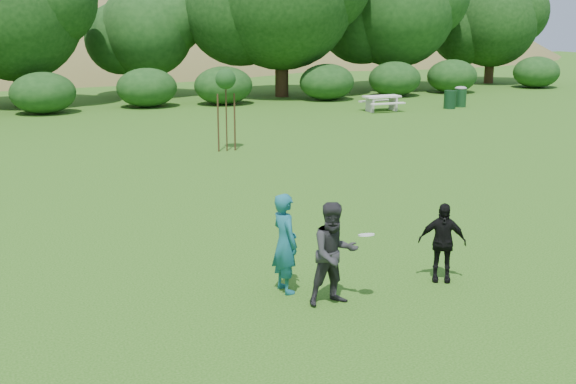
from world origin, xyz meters
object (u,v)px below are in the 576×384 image
object	(u,v)px
sapling	(226,81)
picnic_table	(382,101)
player_teal	(285,243)
trash_can_lidded	(460,96)
player_grey	(334,254)
player_black	(442,242)
trash_can_near	(450,100)

from	to	relation	value
sapling	picnic_table	size ratio (longest dim) A/B	1.58
player_teal	sapling	distance (m)	13.31
picnic_table	trash_can_lidded	bearing A→B (deg)	-0.61
player_grey	sapling	bearing A→B (deg)	80.13
picnic_table	player_grey	bearing A→B (deg)	-121.61
player_teal	picnic_table	bearing A→B (deg)	-39.52
player_grey	sapling	world-z (taller)	sapling
sapling	picnic_table	world-z (taller)	sapling
player_black	sapling	bearing A→B (deg)	120.15
picnic_table	player_black	bearing A→B (deg)	-117.08
player_teal	player_black	world-z (taller)	player_teal
player_black	sapling	world-z (taller)	sapling
player_grey	picnic_table	size ratio (longest dim) A/B	0.97
player_black	trash_can_near	world-z (taller)	player_black
sapling	picnic_table	distance (m)	12.49
player_teal	picnic_table	xyz separation A→B (m)	(13.25, 19.84, -0.36)
sapling	trash_can_near	bearing A→B (deg)	25.36
player_grey	trash_can_near	bearing A→B (deg)	51.66
player_black	trash_can_lidded	xyz separation A→B (m)	(15.02, 20.39, -0.18)
player_teal	player_grey	distance (m)	0.98
player_grey	sapling	size ratio (longest dim) A/B	0.61
player_grey	trash_can_near	world-z (taller)	player_grey
trash_can_near	sapling	bearing A→B (deg)	-154.64
player_black	picnic_table	bearing A→B (deg)	94.25
player_black	trash_can_near	bearing A→B (deg)	86.12
player_grey	sapling	xyz separation A→B (m)	(2.54, 13.67, 1.55)
player_black	trash_can_lidded	size ratio (longest dim) A/B	1.38
picnic_table	trash_can_lidded	world-z (taller)	trash_can_lidded
player_teal	player_grey	world-z (taller)	player_teal
picnic_table	trash_can_lidded	size ratio (longest dim) A/B	1.71
trash_can_near	sapling	distance (m)	15.45
trash_can_near	sapling	world-z (taller)	sapling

